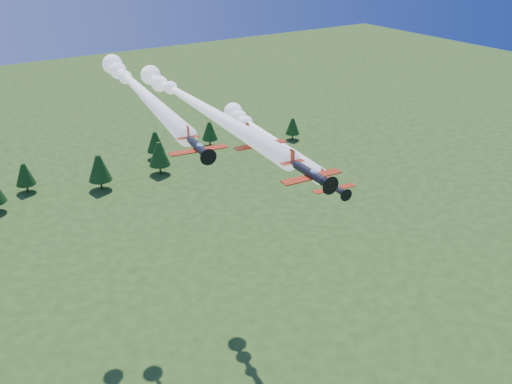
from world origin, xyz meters
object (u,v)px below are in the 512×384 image
plane_lead (196,103)px  plane_slot (259,142)px  plane_left (137,87)px  plane_right (261,133)px

plane_lead → plane_slot: bearing=-81.7°
plane_left → plane_lead: bearing=-35.2°
plane_lead → plane_slot: (1.32, -16.53, -1.73)m
plane_lead → plane_left: bearing=139.9°
plane_left → plane_slot: bearing=-61.7°
plane_lead → plane_slot: size_ratio=6.90×
plane_left → plane_right: plane_left is taller
plane_right → plane_slot: (-12.15, -17.95, 6.25)m
plane_right → plane_slot: bearing=-115.0°
plane_right → plane_left: bearing=174.5°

